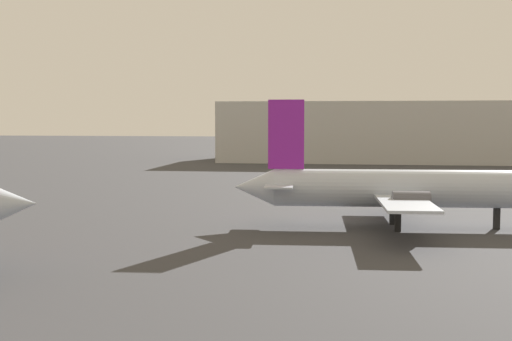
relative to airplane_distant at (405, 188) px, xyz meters
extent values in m
cone|color=#B2BCCC|center=(-22.93, -19.45, 0.79)|extent=(4.81, 4.58, 3.53)
cylinder|color=#B2BCCC|center=(0.30, 0.02, 0.00)|extent=(21.03, 4.26, 2.92)
cone|color=#B2BCCC|center=(-11.72, -0.75, 0.00)|extent=(3.40, 3.12, 2.92)
cube|color=#B2BCCC|center=(-0.74, -0.05, -0.44)|extent=(4.84, 21.27, 0.21)
cube|color=#B2BCCC|center=(-9.68, -0.62, 0.29)|extent=(2.58, 7.52, 0.14)
cube|color=purple|center=(-9.24, -0.59, 4.17)|extent=(2.83, 0.44, 5.42)
cylinder|color=#4C4C54|center=(-0.37, 3.99, -0.59)|extent=(2.74, 1.75, 1.59)
cylinder|color=#4C4C54|center=(0.14, -4.01, -0.59)|extent=(2.74, 1.75, 1.59)
cube|color=black|center=(6.97, 0.45, -2.28)|extent=(0.47, 0.47, 1.64)
cube|color=black|center=(-0.85, 1.71, -2.28)|extent=(0.47, 0.47, 1.64)
cube|color=black|center=(-0.63, -1.81, -2.28)|extent=(0.47, 0.47, 1.64)
cube|color=#B7B7B2|center=(8.91, 83.96, 2.70)|extent=(78.06, 23.23, 11.60)
camera|label=1|loc=(-3.80, -53.85, 5.48)|focal=47.98mm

